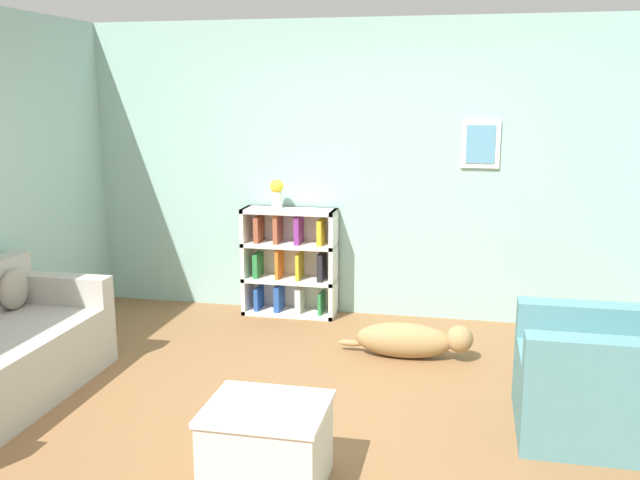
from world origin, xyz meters
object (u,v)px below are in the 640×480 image
Objects in this scene: bookshelf at (290,262)px; vase at (277,192)px; dog at (411,340)px; coffee_table at (267,443)px; recliner_chair at (624,377)px.

vase is (-0.11, -0.02, 0.63)m from bookshelf.
dog is (1.17, -0.88, -0.34)m from bookshelf.
coffee_table is 2.36× the size of vase.
dog is at bearing 73.66° from coffee_table.
dog is at bearing -33.98° from vase.
bookshelf is 0.94× the size of dog.
bookshelf is at bearing 143.12° from recliner_chair.
coffee_table is 2.03m from dog.
vase reaches higher than dog.
dog is 1.83m from vase.
coffee_table is 3.03m from vase.
vase reaches higher than recliner_chair.
vase is (-2.59, 1.85, 0.76)m from recliner_chair.
vase reaches higher than coffee_table.
coffee_table is (0.60, -2.83, -0.25)m from bookshelf.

